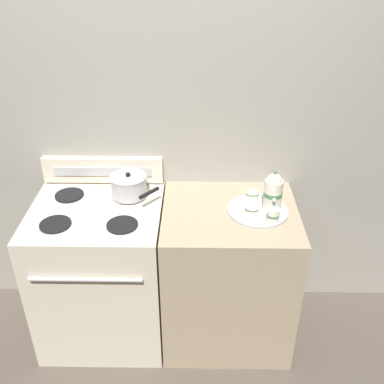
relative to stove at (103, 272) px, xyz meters
name	(u,v)px	position (x,y,z in m)	size (l,w,h in m)	color
ground_plane	(168,326)	(0.39, 0.00, -0.46)	(6.00, 6.00, 0.00)	brown
wall_back	(166,153)	(0.39, 0.36, 0.64)	(6.00, 0.05, 2.20)	#9E998E
stove	(103,272)	(0.00, 0.00, 0.00)	(0.75, 0.69, 0.93)	beige
control_panel	(103,170)	(0.00, 0.31, 0.55)	(0.73, 0.05, 0.16)	beige
side_counter	(227,274)	(0.76, 0.00, 0.00)	(0.76, 0.67, 0.92)	tan
saucepan	(129,186)	(0.18, 0.15, 0.53)	(0.29, 0.28, 0.15)	#B7B7BC
serving_tray	(258,211)	(0.92, 0.00, 0.46)	(0.34, 0.34, 0.01)	#B2B2B7
teapot	(273,192)	(0.99, 0.01, 0.58)	(0.10, 0.16, 0.24)	white
teacup_left	(252,211)	(0.87, -0.06, 0.50)	(0.11, 0.11, 0.06)	white
teacup_right	(252,196)	(0.89, 0.10, 0.50)	(0.11, 0.11, 0.06)	white
creamer_jug	(273,215)	(0.98, -0.11, 0.51)	(0.07, 0.07, 0.07)	white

